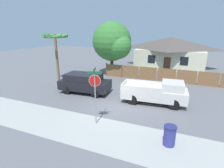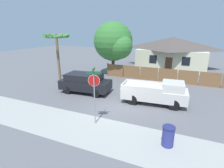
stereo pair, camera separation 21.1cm
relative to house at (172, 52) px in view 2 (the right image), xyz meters
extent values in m
plane|color=slate|center=(-2.46, -16.51, -2.35)|extent=(80.00, 80.00, 0.00)
cube|color=#A3A39E|center=(-2.46, -20.11, -2.34)|extent=(36.00, 3.20, 0.01)
cube|color=brown|center=(-5.71, -8.32, -1.60)|extent=(1.98, 0.06, 1.49)
cube|color=brown|center=(-3.66, -8.32, -1.60)|extent=(1.98, 0.06, 1.49)
cube|color=brown|center=(-1.60, -8.32, -1.60)|extent=(1.98, 0.06, 1.49)
cube|color=brown|center=(0.46, -8.32, -1.60)|extent=(1.98, 0.06, 1.49)
cube|color=brown|center=(2.52, -8.32, -1.60)|extent=(1.98, 0.06, 1.49)
cube|color=brown|center=(4.58, -8.32, -1.60)|extent=(1.98, 0.06, 1.49)
cube|color=brown|center=(-6.74, -8.32, -1.55)|extent=(0.12, 0.12, 1.59)
cube|color=beige|center=(0.00, 0.00, -0.94)|extent=(9.40, 6.76, 2.81)
pyramid|color=#514742|center=(0.00, 0.00, 1.32)|extent=(10.15, 7.31, 1.72)
cube|color=black|center=(-2.12, -3.40, -0.72)|extent=(1.00, 0.04, 1.10)
cube|color=black|center=(2.12, -3.40, -0.72)|extent=(1.00, 0.04, 1.10)
cube|color=brown|center=(0.00, -3.40, -1.35)|extent=(0.90, 0.04, 2.00)
cylinder|color=brown|center=(-6.39, -7.47, -1.16)|extent=(0.40, 0.40, 2.38)
sphere|color=#387A33|center=(-6.39, -7.47, 1.82)|extent=(4.76, 4.76, 4.76)
sphere|color=#3C8437|center=(-5.32, -8.06, 1.34)|extent=(3.09, 3.09, 3.09)
cylinder|color=brown|center=(-10.80, -12.51, 0.19)|extent=(0.28, 0.28, 5.07)
cone|color=#428438|center=(-9.91, -12.51, 2.48)|extent=(0.44, 1.67, 0.69)
cone|color=#428438|center=(-10.36, -11.73, 2.48)|extent=(1.67, 1.22, 0.69)
cone|color=#428438|center=(-11.25, -11.73, 2.48)|extent=(1.67, 1.22, 0.69)
cone|color=#428438|center=(-11.70, -12.51, 2.48)|extent=(0.44, 1.67, 0.69)
cone|color=#428438|center=(-11.25, -13.28, 2.48)|extent=(1.67, 1.22, 0.69)
cone|color=#428438|center=(-10.36, -13.28, 2.48)|extent=(1.67, 1.22, 0.69)
cube|color=black|center=(-6.06, -14.70, -1.59)|extent=(4.66, 2.38, 0.82)
cube|color=black|center=(-6.17, -14.71, -0.88)|extent=(3.30, 2.11, 0.59)
cube|color=black|center=(-4.68, -14.59, -0.88)|extent=(0.20, 1.78, 0.50)
cylinder|color=black|center=(-4.74, -13.69, -1.98)|extent=(0.73, 0.22, 0.73)
cylinder|color=black|center=(-4.59, -15.49, -1.98)|extent=(0.73, 0.22, 0.73)
cylinder|color=black|center=(-7.53, -13.91, -1.98)|extent=(0.73, 0.22, 0.73)
cylinder|color=black|center=(-7.38, -15.71, -1.98)|extent=(0.73, 0.22, 0.73)
cube|color=silver|center=(0.15, -14.70, -1.55)|extent=(5.05, 2.27, 0.85)
cube|color=silver|center=(1.50, -14.60, -0.82)|extent=(1.71, 1.86, 0.61)
cube|color=silver|center=(-0.75, -13.87, -0.98)|extent=(3.08, 0.32, 0.30)
cube|color=silver|center=(-0.61, -15.66, -0.98)|extent=(3.08, 0.32, 0.30)
cube|color=silver|center=(-2.26, -14.89, -0.98)|extent=(0.22, 1.80, 0.30)
cylinder|color=black|center=(1.60, -13.75, -1.95)|extent=(0.79, 0.22, 0.79)
cylinder|color=black|center=(1.74, -15.42, -1.95)|extent=(0.79, 0.22, 0.79)
cylinder|color=black|center=(-1.44, -13.99, -1.95)|extent=(0.79, 0.22, 0.79)
cylinder|color=black|center=(-1.30, -15.65, -1.95)|extent=(0.79, 0.22, 0.79)
cylinder|color=gray|center=(-2.57, -19.28, -0.78)|extent=(0.07, 0.07, 3.14)
cylinder|color=red|center=(-2.57, -19.28, 0.41)|extent=(0.63, 0.23, 0.66)
cylinder|color=white|center=(-2.57, -19.28, 0.41)|extent=(0.66, 0.23, 0.70)
cube|color=#19602D|center=(-2.57, -19.28, 0.89)|extent=(0.80, 0.29, 0.15)
cube|color=#19602D|center=(-2.57, -19.28, 1.07)|extent=(0.26, 0.72, 0.15)
cylinder|color=navy|center=(1.80, -19.77, -1.85)|extent=(0.58, 0.58, 0.99)
cylinder|color=navy|center=(1.80, -19.77, -1.32)|extent=(0.63, 0.63, 0.08)
camera|label=1|loc=(2.01, -27.81, 3.24)|focal=28.00mm
camera|label=2|loc=(2.21, -27.73, 3.24)|focal=28.00mm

